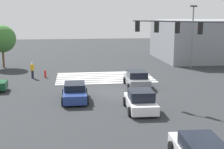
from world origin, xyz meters
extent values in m
plane|color=#2B2D30|center=(0.00, 0.00, 0.00)|extent=(119.38, 119.38, 0.00)
cube|color=silver|center=(0.00, -9.35, 0.00)|extent=(10.55, 0.60, 0.01)
cube|color=silver|center=(0.00, -8.40, 0.00)|extent=(10.55, 0.60, 0.01)
cube|color=silver|center=(0.00, -7.45, 0.00)|extent=(10.55, 0.60, 0.01)
cube|color=silver|center=(0.00, -6.50, 0.00)|extent=(10.55, 0.60, 0.01)
cube|color=silver|center=(0.00, -5.55, 0.00)|extent=(10.55, 0.60, 0.01)
cube|color=silver|center=(0.00, -4.60, 0.00)|extent=(10.55, 0.60, 0.01)
cube|color=silver|center=(0.00, -3.65, 0.00)|extent=(10.55, 0.60, 0.01)
cylinder|color=#47474C|center=(-4.49, 4.49, 6.39)|extent=(5.91, 5.91, 0.12)
cube|color=black|center=(-5.66, 5.66, 5.92)|extent=(0.40, 0.40, 0.84)
sphere|color=red|center=(-5.54, 5.54, 5.92)|extent=(0.16, 0.16, 0.16)
cube|color=black|center=(-4.39, 4.39, 5.92)|extent=(0.40, 0.40, 0.84)
sphere|color=gold|center=(-4.28, 4.28, 5.92)|extent=(0.16, 0.16, 0.16)
cube|color=black|center=(-3.13, 3.13, 5.92)|extent=(0.40, 0.40, 0.84)
sphere|color=green|center=(-3.02, 3.02, 5.92)|extent=(0.16, 0.16, 0.16)
cube|color=black|center=(-1.87, 1.87, 5.92)|extent=(0.40, 0.40, 0.84)
sphere|color=red|center=(-1.75, 1.75, 5.92)|extent=(0.16, 0.16, 0.16)
cube|color=navy|center=(3.35, 2.47, 0.53)|extent=(1.84, 4.21, 0.69)
cube|color=black|center=(3.35, 2.22, 1.15)|extent=(1.65, 2.20, 0.54)
cylinder|color=black|center=(2.42, 3.78, 0.34)|extent=(0.22, 0.68, 0.68)
cylinder|color=black|center=(4.29, 3.77, 0.34)|extent=(0.22, 0.68, 0.68)
cylinder|color=black|center=(2.41, 1.17, 0.34)|extent=(0.22, 0.68, 0.68)
cylinder|color=black|center=(4.28, 1.17, 0.34)|extent=(0.22, 0.68, 0.68)
cube|color=gray|center=(-2.65, -1.92, 0.56)|extent=(2.02, 4.60, 0.77)
cube|color=black|center=(-2.65, -1.74, 1.24)|extent=(1.77, 2.21, 0.59)
cylinder|color=black|center=(-1.70, -3.36, 0.31)|extent=(0.23, 0.62, 0.61)
cylinder|color=black|center=(-3.66, -3.31, 0.31)|extent=(0.23, 0.62, 0.61)
cylinder|color=black|center=(-1.64, -0.53, 0.31)|extent=(0.23, 0.62, 0.61)
cylinder|color=black|center=(-3.60, -0.49, 0.31)|extent=(0.23, 0.62, 0.61)
cube|color=black|center=(-2.18, 14.81, 1.20)|extent=(1.73, 2.41, 0.65)
cylinder|color=black|center=(-1.36, 13.05, 0.35)|extent=(0.26, 0.72, 0.71)
cylinder|color=black|center=(-3.19, 13.14, 0.35)|extent=(0.26, 0.72, 0.71)
cube|color=silver|center=(-1.37, 5.65, 0.51)|extent=(2.02, 4.21, 0.65)
cube|color=black|center=(-1.37, 5.85, 1.19)|extent=(1.76, 1.97, 0.71)
cylinder|color=black|center=(-0.45, 4.34, 0.33)|extent=(0.24, 0.68, 0.67)
cylinder|color=black|center=(-2.38, 4.40, 0.33)|extent=(0.24, 0.68, 0.67)
cylinder|color=black|center=(-0.37, 6.91, 0.33)|extent=(0.24, 0.68, 0.67)
cylinder|color=black|center=(-2.30, 6.97, 0.33)|extent=(0.24, 0.68, 0.67)
cube|color=gray|center=(-16.19, -18.77, 2.99)|extent=(12.81, 12.81, 5.98)
cylinder|color=#232842|center=(7.80, -7.07, 0.42)|extent=(0.14, 0.14, 0.85)
cylinder|color=#232842|center=(7.91, -6.95, 0.42)|extent=(0.14, 0.14, 0.85)
cube|color=gold|center=(7.86, -7.01, 1.18)|extent=(0.40, 0.42, 0.67)
sphere|color=beige|center=(7.86, -7.01, 1.64)|extent=(0.23, 0.23, 0.23)
cylinder|color=slate|center=(-11.77, -11.25, 3.88)|extent=(0.16, 0.16, 7.75)
cube|color=#333338|center=(-11.77, -11.25, 7.85)|extent=(0.80, 0.36, 0.20)
cylinder|color=brown|center=(12.46, -14.58, 1.12)|extent=(0.26, 0.26, 2.25)
sphere|color=#3D7533|center=(12.46, -14.58, 3.75)|extent=(3.53, 3.53, 3.53)
cylinder|color=red|center=(6.51, -7.17, 0.35)|extent=(0.22, 0.22, 0.70)
sphere|color=red|center=(6.51, -7.17, 0.76)|extent=(0.20, 0.20, 0.20)
camera|label=1|loc=(3.43, 27.14, 6.99)|focal=50.00mm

